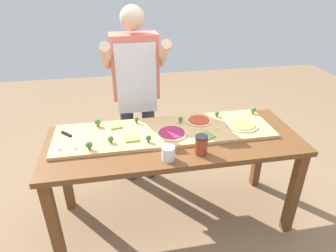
# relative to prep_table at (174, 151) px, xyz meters

# --- Properties ---
(ground_plane) EXTENTS (8.00, 8.00, 0.00)m
(ground_plane) POSITION_rel_prep_table_xyz_m (0.00, 0.00, -0.69)
(ground_plane) COLOR #896B4C
(prep_table) EXTENTS (1.90, 0.72, 0.79)m
(prep_table) POSITION_rel_prep_table_xyz_m (0.00, 0.00, 0.00)
(prep_table) COLOR brown
(prep_table) RESTS_ON ground
(cutting_board) EXTENTS (1.67, 0.47, 0.02)m
(cutting_board) POSITION_rel_prep_table_xyz_m (-0.05, 0.10, 0.12)
(cutting_board) COLOR tan
(cutting_board) RESTS_ON prep_table
(chefs_knife) EXTENTS (0.21, 0.23, 0.02)m
(chefs_knife) POSITION_rel_prep_table_xyz_m (-0.76, 0.13, 0.13)
(chefs_knife) COLOR #B7BABF
(chefs_knife) RESTS_ON cutting_board
(pizza_whole_tomato_red) EXTENTS (0.21, 0.21, 0.02)m
(pizza_whole_tomato_red) POSITION_rel_prep_table_xyz_m (0.25, 0.20, 0.14)
(pizza_whole_tomato_red) COLOR beige
(pizza_whole_tomato_red) RESTS_ON cutting_board
(pizza_whole_pesto_green) EXTENTS (0.25, 0.25, 0.02)m
(pizza_whole_pesto_green) POSITION_rel_prep_table_xyz_m (0.56, 0.06, 0.14)
(pizza_whole_pesto_green) COLOR beige
(pizza_whole_pesto_green) RESTS_ON cutting_board
(pizza_whole_beet_magenta) EXTENTS (0.24, 0.24, 0.02)m
(pizza_whole_beet_magenta) POSITION_rel_prep_table_xyz_m (-0.01, 0.04, 0.14)
(pizza_whole_beet_magenta) COLOR beige
(pizza_whole_beet_magenta) RESTS_ON cutting_board
(pizza_slice_near_left) EXTENTS (0.11, 0.11, 0.01)m
(pizza_slice_near_left) POSITION_rel_prep_table_xyz_m (-0.31, 0.02, 0.13)
(pizza_slice_near_left) COLOR #899E4C
(pizza_slice_near_left) RESTS_ON cutting_board
(pizza_slice_far_right) EXTENTS (0.11, 0.11, 0.01)m
(pizza_slice_far_right) POSITION_rel_prep_table_xyz_m (-0.43, 0.23, 0.13)
(pizza_slice_far_right) COLOR #899E4C
(pizza_slice_far_right) RESTS_ON cutting_board
(pizza_slice_near_right) EXTENTS (0.13, 0.13, 0.01)m
(pizza_slice_near_right) POSITION_rel_prep_table_xyz_m (0.23, -0.05, 0.13)
(pizza_slice_near_right) COLOR #899E4C
(pizza_slice_near_right) RESTS_ON cutting_board
(broccoli_floret_back_mid) EXTENTS (0.05, 0.05, 0.06)m
(broccoli_floret_back_mid) POSITION_rel_prep_table_xyz_m (-0.56, 0.26, 0.17)
(broccoli_floret_back_mid) COLOR #487A23
(broccoli_floret_back_mid) RESTS_ON cutting_board
(broccoli_floret_center_left) EXTENTS (0.04, 0.04, 0.05)m
(broccoli_floret_center_left) POSITION_rel_prep_table_xyz_m (-0.46, -0.01, 0.16)
(broccoli_floret_center_left) COLOR #487A23
(broccoli_floret_center_left) RESTS_ON cutting_board
(broccoli_floret_back_left) EXTENTS (0.04, 0.04, 0.05)m
(broccoli_floret_back_left) POSITION_rel_prep_table_xyz_m (-0.26, 0.26, 0.16)
(broccoli_floret_back_left) COLOR #366618
(broccoli_floret_back_left) RESTS_ON cutting_board
(broccoli_floret_back_right) EXTENTS (0.05, 0.05, 0.06)m
(broccoli_floret_back_right) POSITION_rel_prep_table_xyz_m (-0.61, -0.07, 0.16)
(broccoli_floret_back_right) COLOR #487A23
(broccoli_floret_back_right) RESTS_ON cutting_board
(broccoli_floret_front_mid) EXTENTS (0.04, 0.04, 0.05)m
(broccoli_floret_front_mid) POSITION_rel_prep_table_xyz_m (0.42, 0.25, 0.16)
(broccoli_floret_front_mid) COLOR #3F7220
(broccoli_floret_front_mid) RESTS_ON cutting_board
(broccoli_floret_center_right) EXTENTS (0.04, 0.04, 0.06)m
(broccoli_floret_center_right) POSITION_rel_prep_table_xyz_m (0.74, 0.25, 0.16)
(broccoli_floret_center_right) COLOR #487A23
(broccoli_floret_center_right) RESTS_ON cutting_board
(broccoli_floret_front_left) EXTENTS (0.04, 0.04, 0.05)m
(broccoli_floret_front_left) POSITION_rel_prep_table_xyz_m (0.09, 0.20, 0.16)
(broccoli_floret_front_left) COLOR #487A23
(broccoli_floret_front_left) RESTS_ON cutting_board
(broccoli_floret_front_right) EXTENTS (0.04, 0.04, 0.05)m
(broccoli_floret_front_right) POSITION_rel_prep_table_xyz_m (-0.20, -0.05, 0.16)
(broccoli_floret_front_right) COLOR #366618
(broccoli_floret_front_right) RESTS_ON cutting_board
(cheese_crumble_a) EXTENTS (0.02, 0.02, 0.01)m
(cheese_crumble_a) POSITION_rel_prep_table_xyz_m (-0.71, -0.05, 0.14)
(cheese_crumble_a) COLOR silver
(cheese_crumble_a) RESTS_ON cutting_board
(cheese_crumble_b) EXTENTS (0.02, 0.02, 0.02)m
(cheese_crumble_b) POSITION_rel_prep_table_xyz_m (0.35, 0.03, 0.14)
(cheese_crumble_b) COLOR white
(cheese_crumble_b) RESTS_ON cutting_board
(cheese_crumble_c) EXTENTS (0.02, 0.02, 0.02)m
(cheese_crumble_c) POSITION_rel_prep_table_xyz_m (-0.81, -0.04, 0.14)
(cheese_crumble_c) COLOR white
(cheese_crumble_c) RESTS_ON cutting_board
(cheese_crumble_d) EXTENTS (0.02, 0.02, 0.02)m
(cheese_crumble_d) POSITION_rel_prep_table_xyz_m (-0.22, 0.21, 0.14)
(cheese_crumble_d) COLOR white
(cheese_crumble_d) RESTS_ON cutting_board
(flour_cup) EXTENTS (0.09, 0.09, 0.09)m
(flour_cup) POSITION_rel_prep_table_xyz_m (-0.09, -0.26, 0.15)
(flour_cup) COLOR white
(flour_cup) RESTS_ON prep_table
(sauce_jar) EXTENTS (0.09, 0.09, 0.14)m
(sauce_jar) POSITION_rel_prep_table_xyz_m (0.14, -0.23, 0.17)
(sauce_jar) COLOR #99381E
(sauce_jar) RESTS_ON prep_table
(cook_center) EXTENTS (0.54, 0.39, 1.67)m
(cook_center) POSITION_rel_prep_table_xyz_m (-0.22, 0.62, 0.31)
(cook_center) COLOR #333847
(cook_center) RESTS_ON ground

